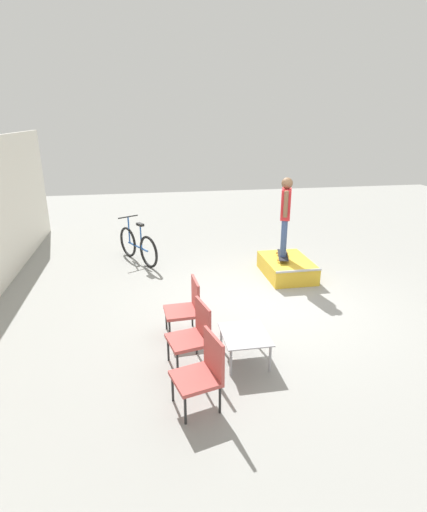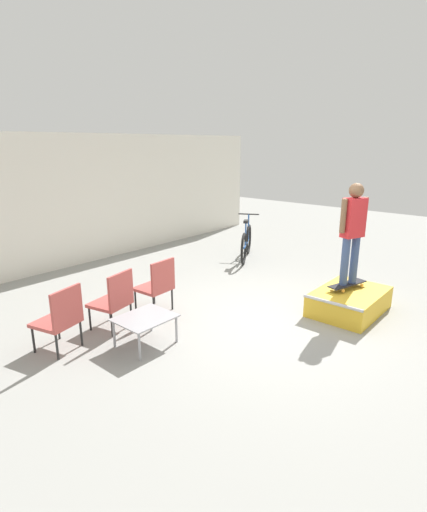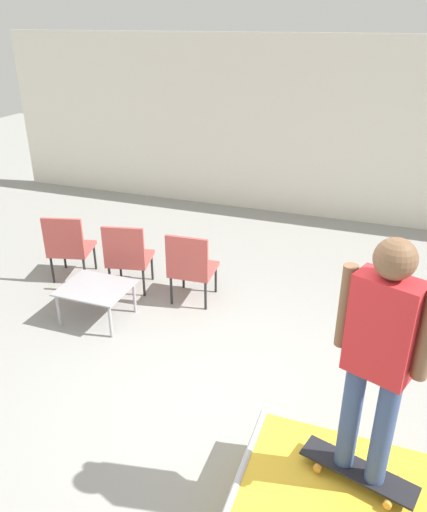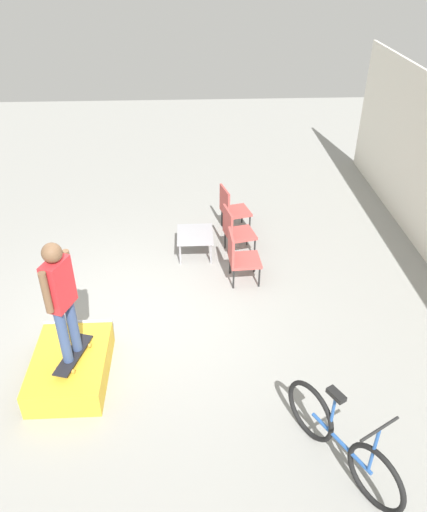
% 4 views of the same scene
% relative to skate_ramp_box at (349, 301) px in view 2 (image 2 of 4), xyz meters
% --- Properties ---
extents(ground_plane, '(24.00, 24.00, 0.00)m').
position_rel_skate_ramp_box_xyz_m(ground_plane, '(-1.22, 0.80, -0.19)').
color(ground_plane, gray).
extents(house_wall_back, '(12.00, 0.06, 3.00)m').
position_rel_skate_ramp_box_xyz_m(house_wall_back, '(-1.22, 5.99, 1.31)').
color(house_wall_back, white).
rests_on(house_wall_back, ground_plane).
extents(skate_ramp_box, '(1.42, 0.98, 0.40)m').
position_rel_skate_ramp_box_xyz_m(skate_ramp_box, '(0.00, 0.00, 0.00)').
color(skate_ramp_box, gold).
rests_on(skate_ramp_box, ground_plane).
extents(skateboard_on_ramp, '(0.81, 0.41, 0.07)m').
position_rel_skate_ramp_box_xyz_m(skateboard_on_ramp, '(0.06, 0.09, 0.27)').
color(skateboard_on_ramp, black).
rests_on(skateboard_on_ramp, skate_ramp_box).
extents(person_skater, '(0.54, 0.32, 1.70)m').
position_rel_skate_ramp_box_xyz_m(person_skater, '(0.06, 0.09, 1.28)').
color(person_skater, '#384C7A').
rests_on(person_skater, skateboard_on_ramp).
extents(coffee_table, '(0.78, 0.66, 0.43)m').
position_rel_skate_ramp_box_xyz_m(coffee_table, '(-3.01, 1.73, 0.19)').
color(coffee_table, '#9E9EA3').
rests_on(coffee_table, ground_plane).
extents(patio_chair_left, '(0.63, 0.63, 0.94)m').
position_rel_skate_ramp_box_xyz_m(patio_chair_left, '(-3.87, 2.47, 0.32)').
color(patio_chair_left, black).
rests_on(patio_chair_left, ground_plane).
extents(patio_chair_center, '(0.62, 0.62, 0.94)m').
position_rel_skate_ramp_box_xyz_m(patio_chair_center, '(-2.99, 2.46, 0.32)').
color(patio_chair_center, black).
rests_on(patio_chair_center, ground_plane).
extents(patio_chair_right, '(0.55, 0.55, 0.94)m').
position_rel_skate_ramp_box_xyz_m(patio_chair_right, '(-2.12, 2.46, 0.32)').
color(patio_chair_right, black).
rests_on(patio_chair_right, ground_plane).
extents(bicycle, '(1.57, 0.92, 1.07)m').
position_rel_skate_ramp_box_xyz_m(bicycle, '(1.49, 3.26, 0.21)').
color(bicycle, black).
rests_on(bicycle, ground_plane).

